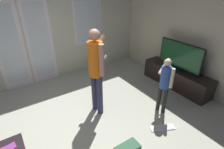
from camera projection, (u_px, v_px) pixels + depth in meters
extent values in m
cube|color=#A9AA99|center=(76.00, 137.00, 2.98)|extent=(6.16, 4.73, 0.02)
cube|color=beige|center=(30.00, 32.00, 4.09)|extent=(6.16, 0.06, 2.58)
cube|color=white|center=(10.00, 48.00, 3.95)|extent=(0.62, 0.02, 2.07)
cube|color=silver|center=(10.00, 46.00, 3.92)|extent=(0.46, 0.01, 1.77)
cube|color=white|center=(40.00, 43.00, 4.27)|extent=(0.62, 0.02, 2.07)
cube|color=silver|center=(40.00, 41.00, 4.24)|extent=(0.46, 0.01, 1.77)
cube|color=white|center=(88.00, 19.00, 4.73)|extent=(0.80, 0.02, 1.28)
cube|color=silver|center=(88.00, 19.00, 4.72)|extent=(0.74, 0.01, 1.22)
cube|color=beige|center=(198.00, 35.00, 3.88)|extent=(0.06, 4.73, 2.58)
cylinder|color=black|center=(23.00, 147.00, 2.54)|extent=(0.05, 0.05, 0.40)
cube|color=black|center=(176.00, 77.00, 4.34)|extent=(0.44, 1.75, 0.47)
cube|color=black|center=(210.00, 93.00, 3.69)|extent=(0.37, 0.02, 0.26)
cube|color=black|center=(178.00, 68.00, 4.22)|extent=(0.08, 0.40, 0.04)
cube|color=black|center=(180.00, 55.00, 4.06)|extent=(0.04, 1.13, 0.62)
cube|color=#194C28|center=(180.00, 56.00, 4.05)|extent=(0.00, 1.08, 0.57)
cylinder|color=#3A385D|center=(100.00, 96.00, 3.35)|extent=(0.11, 0.11, 0.81)
cylinder|color=#3A385D|center=(94.00, 92.00, 3.46)|extent=(0.11, 0.11, 0.81)
cylinder|color=orange|center=(95.00, 59.00, 3.07)|extent=(0.27, 0.27, 0.64)
sphere|color=tan|center=(94.00, 35.00, 2.86)|extent=(0.19, 0.19, 0.19)
cylinder|color=tan|center=(102.00, 60.00, 2.93)|extent=(0.09, 0.09, 0.57)
cylinder|color=tan|center=(97.00, 49.00, 3.24)|extent=(0.43, 0.14, 0.50)
cube|color=white|center=(105.00, 58.00, 3.45)|extent=(0.11, 0.05, 0.13)
cylinder|color=#252921|center=(165.00, 101.00, 3.41)|extent=(0.08, 0.08, 0.56)
cylinder|color=#252921|center=(159.00, 98.00, 3.48)|extent=(0.08, 0.08, 0.56)
cylinder|color=#314DA0|center=(165.00, 77.00, 3.21)|extent=(0.18, 0.18, 0.44)
sphere|color=beige|center=(168.00, 63.00, 3.07)|extent=(0.13, 0.13, 0.13)
cylinder|color=beige|center=(172.00, 78.00, 3.13)|extent=(0.06, 0.06, 0.39)
cylinder|color=beige|center=(164.00, 66.00, 3.34)|extent=(0.38, 0.16, 0.24)
cube|color=white|center=(168.00, 67.00, 3.50)|extent=(0.14, 0.08, 0.09)
cube|color=white|center=(162.00, 128.00, 3.14)|extent=(0.45, 0.31, 0.02)
cube|color=silver|center=(163.00, 127.00, 3.14)|extent=(0.40, 0.26, 0.00)
cube|color=red|center=(9.00, 149.00, 2.19)|extent=(0.17, 0.15, 0.02)
cube|color=#7A3282|center=(8.00, 149.00, 2.17)|extent=(0.20, 0.14, 0.02)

